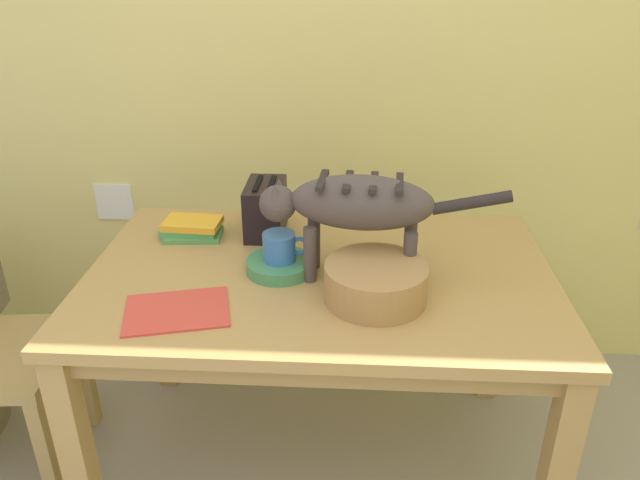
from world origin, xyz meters
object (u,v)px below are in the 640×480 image
wicker_basket (376,282)px  dining_table (320,296)px  book_stack (192,228)px  toaster (266,209)px  coffee_mug (280,247)px  cat (355,206)px  saucer_bowl (280,265)px  magazine (177,311)px

wicker_basket → dining_table: bearing=136.5°
book_stack → wicker_basket: wicker_basket is taller
dining_table → toaster: toaster is taller
dining_table → wicker_basket: 0.26m
dining_table → book_stack: book_stack is taller
wicker_basket → toaster: toaster is taller
dining_table → coffee_mug: size_ratio=9.99×
dining_table → cat: (0.10, -0.02, 0.31)m
saucer_bowl → book_stack: bearing=145.0°
magazine → wicker_basket: 0.53m
wicker_basket → toaster: 0.53m
saucer_bowl → magazine: 0.34m
dining_table → magazine: magazine is taller
coffee_mug → dining_table: bearing=4.3°
dining_table → book_stack: bearing=153.9°
book_stack → cat: bearing=-24.0°
magazine → toaster: bearing=57.3°
cat → book_stack: 0.60m
magazine → cat: bearing=11.6°
magazine → book_stack: (-0.07, 0.45, 0.03)m
cat → wicker_basket: size_ratio=2.47×
coffee_mug → magazine: size_ratio=0.51×
cat → book_stack: bearing=70.1°
cat → saucer_bowl: 0.29m
toaster → wicker_basket: bearing=-48.9°
saucer_bowl → toaster: (-0.07, 0.26, 0.07)m
book_stack → toaster: bearing=10.0°
cat → magazine: 0.55m
cat → saucer_bowl: (-0.21, 0.02, -0.20)m
saucer_bowl → wicker_basket: wicker_basket is taller
dining_table → wicker_basket: size_ratio=4.93×
dining_table → magazine: (-0.36, -0.24, 0.09)m
dining_table → magazine: size_ratio=5.10×
dining_table → cat: size_ratio=2.00×
coffee_mug → wicker_basket: (0.27, -0.14, -0.03)m
book_stack → toaster: size_ratio=0.98×
coffee_mug → toaster: bearing=106.7°
dining_table → cat: 0.32m
saucer_bowl → coffee_mug: 0.06m
dining_table → coffee_mug: bearing=-175.7°
cat → dining_table: bearing=80.1°
saucer_bowl → wicker_basket: 0.31m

